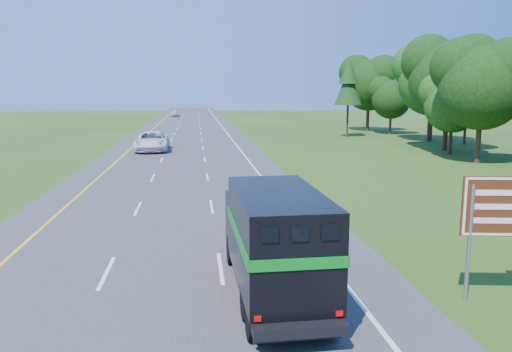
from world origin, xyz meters
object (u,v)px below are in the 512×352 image
object	(u,v)px
horse_truck	(274,239)
white_suv	(152,141)
exit_sign	(506,212)
far_car	(175,113)

from	to	relation	value
horse_truck	white_suv	distance (m)	36.92
horse_truck	exit_sign	bearing A→B (deg)	-10.63
exit_sign	white_suv	bearing A→B (deg)	117.90
far_car	exit_sign	xyz separation A→B (m)	(12.97, -106.40, 1.72)
horse_truck	far_car	bearing A→B (deg)	92.48
white_suv	far_car	xyz separation A→B (m)	(-0.39, 69.01, -0.15)
exit_sign	far_car	bearing A→B (deg)	106.26
horse_truck	exit_sign	world-z (taller)	exit_sign
horse_truck	white_suv	size ratio (longest dim) A/B	1.05
horse_truck	white_suv	xyz separation A→B (m)	(-6.37, 36.36, -0.73)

